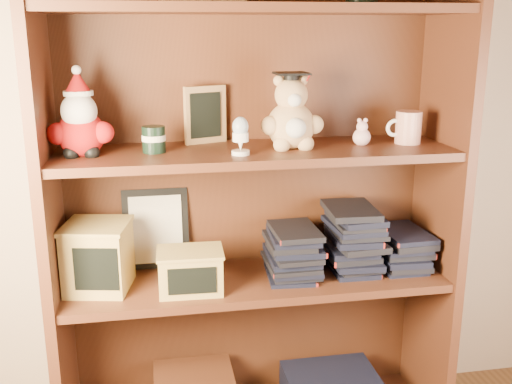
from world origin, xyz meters
TOP-DOWN VIEW (x-y plane):
  - bookcase at (0.03, 1.36)m, footprint 1.20×0.35m
  - shelf_lower at (0.03, 1.30)m, footprint 1.14×0.33m
  - shelf_upper at (0.03, 1.30)m, footprint 1.14×0.33m
  - santa_plush at (-0.46, 1.30)m, footprint 0.18×0.13m
  - teachers_tin at (-0.26, 1.30)m, footprint 0.07×0.07m
  - chalkboard_plaque at (-0.10, 1.42)m, footprint 0.13×0.10m
  - egg_cup at (-0.03, 1.23)m, footprint 0.05×0.05m
  - grad_teddy_bear at (0.13, 1.30)m, footprint 0.18×0.16m
  - pink_figurine at (0.35, 1.31)m, footprint 0.05×0.05m
  - teacher_mug at (0.49, 1.31)m, footprint 0.11×0.08m
  - certificate_frame at (-0.27, 1.44)m, footprint 0.20×0.05m
  - treats_box at (-0.43, 1.30)m, footprint 0.21×0.21m
  - pencils_box at (-0.17, 1.24)m, footprint 0.19×0.14m
  - book_stack_left at (0.14, 1.30)m, footprint 0.14×0.20m
  - book_stack_mid at (0.33, 1.30)m, footprint 0.14×0.20m
  - book_stack_right at (0.50, 1.30)m, footprint 0.14×0.20m

SIDE VIEW (x-z plane):
  - shelf_lower at x=0.03m, z-range 0.53..0.55m
  - book_stack_right at x=0.50m, z-range 0.55..0.66m
  - pencils_box at x=-0.17m, z-range 0.55..0.68m
  - book_stack_left at x=0.14m, z-range 0.55..0.71m
  - book_stack_mid at x=0.33m, z-range 0.55..0.74m
  - treats_box at x=-0.43m, z-range 0.55..0.75m
  - certificate_frame at x=-0.27m, z-range 0.55..0.80m
  - bookcase at x=0.03m, z-range -0.02..1.58m
  - shelf_upper at x=0.03m, z-range 0.93..0.95m
  - pink_figurine at x=0.35m, z-range 0.94..1.02m
  - teachers_tin at x=-0.26m, z-range 0.95..1.02m
  - teacher_mug at x=0.49m, z-range 0.95..1.05m
  - egg_cup at x=-0.03m, z-range 0.95..1.06m
  - chalkboard_plaque at x=-0.10m, z-range 0.95..1.12m
  - grad_teddy_bear at x=0.13m, z-range 0.92..1.15m
  - santa_plush at x=-0.46m, z-range 0.92..1.17m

